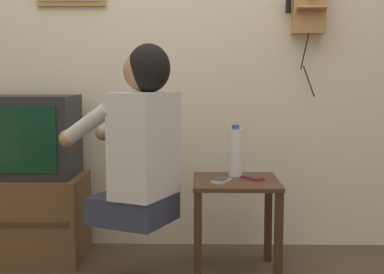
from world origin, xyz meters
The scene contains 9 objects.
wall_back centered at (0.00, 1.04, 1.27)m, with size 6.80×0.05×2.55m.
side_table centered at (0.32, 0.52, 0.39)m, with size 0.45×0.46×0.51m.
person centered at (-0.16, 0.37, 0.74)m, with size 0.60×0.54×0.89m.
tv_stand centered at (-0.86, 0.72, 0.24)m, with size 0.66×0.45×0.49m.
television centered at (-0.86, 0.74, 0.72)m, with size 0.58×0.40×0.46m.
wall_phone_antique centered at (0.77, 0.96, 1.49)m, with size 0.23×0.19×0.78m.
cell_phone_held centered at (0.25, 0.46, 0.52)m, with size 0.11×0.14×0.01m.
cell_phone_spare centered at (0.41, 0.54, 0.52)m, with size 0.12×0.13×0.01m.
water_bottle centered at (0.33, 0.62, 0.64)m, with size 0.07×0.07×0.28m.
Camera 1 is at (0.14, -2.25, 1.04)m, focal length 50.00 mm.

